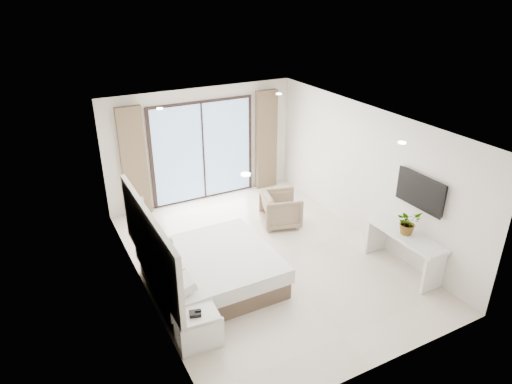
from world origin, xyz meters
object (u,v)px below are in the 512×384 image
bed (211,270)px  console_desk (404,243)px  armchair (281,208)px  nightstand (197,328)px

bed → console_desk: 3.50m
bed → console_desk: size_ratio=1.33×
bed → armchair: 2.56m
bed → nightstand: bed is taller
bed → nightstand: 1.40m
console_desk → nightstand: bearing=-179.8°
nightstand → bed: bearing=63.5°
bed → armchair: (2.19, 1.33, 0.09)m
armchair → bed: bearing=137.6°
console_desk → armchair: armchair is taller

